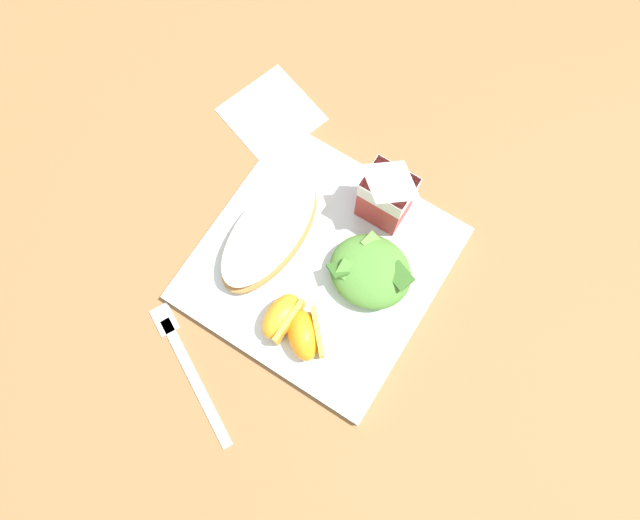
{
  "coord_description": "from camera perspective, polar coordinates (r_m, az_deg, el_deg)",
  "views": [
    {
      "loc": [
        0.1,
        -0.16,
        0.7
      ],
      "look_at": [
        0.0,
        0.0,
        0.03
      ],
      "focal_mm": 32.53,
      "sensor_mm": 36.0,
      "label": 1
    }
  ],
  "objects": [
    {
      "name": "ground",
      "position": [
        0.73,
        0.0,
        -0.57
      ],
      "size": [
        3.0,
        3.0,
        0.0
      ],
      "primitive_type": "plane",
      "color": "olive"
    },
    {
      "name": "white_plate",
      "position": [
        0.72,
        0.0,
        -0.4
      ],
      "size": [
        0.28,
        0.28,
        0.02
      ],
      "primitive_type": "cube",
      "color": "silver",
      "rests_on": "ground"
    },
    {
      "name": "cheesy_pizza_bread",
      "position": [
        0.71,
        -4.97,
        2.64
      ],
      "size": [
        0.08,
        0.17,
        0.04
      ],
      "color": "#B77F42",
      "rests_on": "white_plate"
    },
    {
      "name": "green_salad_pile",
      "position": [
        0.69,
        4.97,
        -1.12
      ],
      "size": [
        0.1,
        0.09,
        0.05
      ],
      "color": "#4C8433",
      "rests_on": "white_plate"
    },
    {
      "name": "milk_carton",
      "position": [
        0.68,
        6.62,
        6.59
      ],
      "size": [
        0.06,
        0.05,
        0.11
      ],
      "color": "#B7332D",
      "rests_on": "white_plate"
    },
    {
      "name": "orange_wedge_front",
      "position": [
        0.68,
        -4.03,
        -5.44
      ],
      "size": [
        0.04,
        0.06,
        0.04
      ],
      "color": "orange",
      "rests_on": "white_plate"
    },
    {
      "name": "orange_wedge_middle",
      "position": [
        0.67,
        -1.46,
        -7.38
      ],
      "size": [
        0.07,
        0.07,
        0.04
      ],
      "color": "orange",
      "rests_on": "white_plate"
    },
    {
      "name": "paper_napkin",
      "position": [
        0.81,
        -4.8,
        14.11
      ],
      "size": [
        0.14,
        0.14,
        0.0
      ],
      "primitive_type": "cube",
      "rotation": [
        0.0,
        0.0,
        -0.31
      ],
      "color": "white",
      "rests_on": "ground"
    },
    {
      "name": "metal_fork",
      "position": [
        0.72,
        -13.06,
        -9.8
      ],
      "size": [
        0.17,
        0.1,
        0.01
      ],
      "color": "silver",
      "rests_on": "ground"
    }
  ]
}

